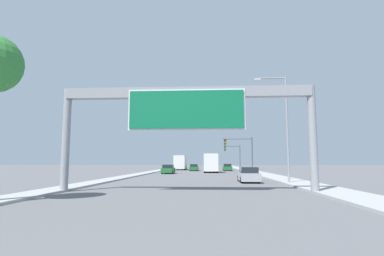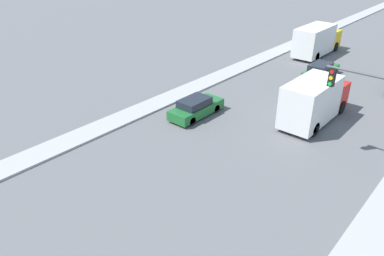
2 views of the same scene
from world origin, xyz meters
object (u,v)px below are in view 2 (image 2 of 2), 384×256
(car_mid_right, at_px, (321,71))
(truck_box_secondary, at_px, (317,40))
(traffic_light_near_intersection, at_px, (380,107))
(truck_box_primary, at_px, (314,100))
(car_far_right, at_px, (196,108))

(car_mid_right, height_order, truck_box_secondary, truck_box_secondary)
(car_mid_right, relative_size, traffic_light_near_intersection, 0.80)
(car_mid_right, bearing_deg, truck_box_primary, -69.43)
(car_mid_right, bearing_deg, car_far_right, -103.89)
(car_far_right, height_order, traffic_light_near_intersection, traffic_light_near_intersection)
(car_mid_right, bearing_deg, traffic_light_near_intersection, -57.10)
(car_far_right, distance_m, traffic_light_near_intersection, 12.64)
(car_far_right, relative_size, truck_box_secondary, 0.59)
(car_far_right, xyz_separation_m, truck_box_secondary, (0.00, 20.72, 0.99))
(traffic_light_near_intersection, bearing_deg, car_far_right, -176.36)
(car_far_right, relative_size, car_mid_right, 0.96)
(car_mid_right, distance_m, truck_box_secondary, 7.52)
(truck_box_secondary, bearing_deg, car_far_right, -90.00)
(car_far_right, height_order, truck_box_primary, truck_box_primary)
(car_far_right, relative_size, traffic_light_near_intersection, 0.77)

